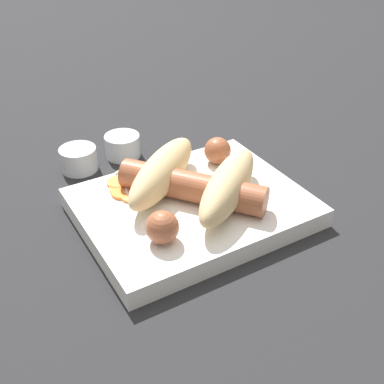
% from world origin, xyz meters
% --- Properties ---
extents(ground_plane, '(3.00, 3.00, 0.00)m').
position_xyz_m(ground_plane, '(0.00, 0.00, 0.00)').
color(ground_plane, '#232326').
extents(food_tray, '(0.25, 0.20, 0.02)m').
position_xyz_m(food_tray, '(0.00, 0.00, 0.01)').
color(food_tray, white).
rests_on(food_tray, ground_plane).
extents(bread_roll, '(0.20, 0.19, 0.05)m').
position_xyz_m(bread_roll, '(-0.01, -0.00, 0.05)').
color(bread_roll, '#DBBC84').
rests_on(bread_roll, food_tray).
extents(sausage, '(0.17, 0.16, 0.03)m').
position_xyz_m(sausage, '(-0.00, -0.00, 0.04)').
color(sausage, '#9E5638').
rests_on(sausage, food_tray).
extents(pickled_veggies, '(0.07, 0.08, 0.01)m').
position_xyz_m(pickled_veggies, '(0.05, -0.06, 0.03)').
color(pickled_veggies, '#F99E4C').
rests_on(pickled_veggies, food_tray).
extents(condiment_cup_near, '(0.05, 0.05, 0.03)m').
position_xyz_m(condiment_cup_near, '(0.01, -0.17, 0.01)').
color(condiment_cup_near, silver).
rests_on(condiment_cup_near, ground_plane).
extents(condiment_cup_far, '(0.05, 0.05, 0.03)m').
position_xyz_m(condiment_cup_far, '(0.08, -0.17, 0.01)').
color(condiment_cup_far, silver).
rests_on(condiment_cup_far, ground_plane).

